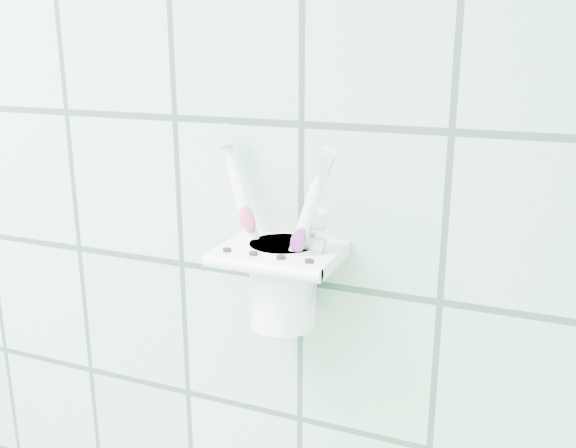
{
  "coord_description": "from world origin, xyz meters",
  "views": [
    {
      "loc": [
        0.9,
        0.54,
        1.52
      ],
      "look_at": [
        0.67,
        1.1,
        1.35
      ],
      "focal_mm": 40.0,
      "sensor_mm": 36.0,
      "label": 1
    }
  ],
  "objects_px": {
    "holder_bracket": "(281,255)",
    "cup": "(283,281)",
    "toothbrush_pink": "(273,221)",
    "toothpaste_tube": "(292,255)",
    "toothbrush_orange": "(273,222)",
    "toothbrush_blue": "(280,228)"
  },
  "relations": [
    {
      "from": "toothpaste_tube",
      "to": "cup",
      "type": "bearing_deg",
      "value": 161.87
    },
    {
      "from": "toothbrush_blue",
      "to": "toothbrush_orange",
      "type": "bearing_deg",
      "value": -94.57
    },
    {
      "from": "toothbrush_pink",
      "to": "toothpaste_tube",
      "type": "xyz_separation_m",
      "value": [
        0.02,
        0.0,
        -0.04
      ]
    },
    {
      "from": "toothbrush_pink",
      "to": "toothbrush_orange",
      "type": "distance_m",
      "value": 0.01
    },
    {
      "from": "toothpaste_tube",
      "to": "toothbrush_blue",
      "type": "bearing_deg",
      "value": 146.11
    },
    {
      "from": "holder_bracket",
      "to": "cup",
      "type": "distance_m",
      "value": 0.03
    },
    {
      "from": "cup",
      "to": "toothbrush_blue",
      "type": "xyz_separation_m",
      "value": [
        -0.01,
        0.01,
        0.06
      ]
    },
    {
      "from": "holder_bracket",
      "to": "toothbrush_orange",
      "type": "relative_size",
      "value": 0.6
    },
    {
      "from": "toothbrush_pink",
      "to": "toothbrush_orange",
      "type": "relative_size",
      "value": 1.03
    },
    {
      "from": "toothbrush_pink",
      "to": "toothpaste_tube",
      "type": "relative_size",
      "value": 1.6
    },
    {
      "from": "toothbrush_orange",
      "to": "holder_bracket",
      "type": "bearing_deg",
      "value": -27.6
    },
    {
      "from": "holder_bracket",
      "to": "toothbrush_orange",
      "type": "xyz_separation_m",
      "value": [
        -0.01,
        0.0,
        0.04
      ]
    },
    {
      "from": "cup",
      "to": "toothbrush_pink",
      "type": "relative_size",
      "value": 0.43
    },
    {
      "from": "holder_bracket",
      "to": "toothpaste_tube",
      "type": "height_order",
      "value": "toothpaste_tube"
    },
    {
      "from": "holder_bracket",
      "to": "toothbrush_orange",
      "type": "bearing_deg",
      "value": 159.76
    },
    {
      "from": "cup",
      "to": "toothbrush_blue",
      "type": "distance_m",
      "value": 0.06
    },
    {
      "from": "holder_bracket",
      "to": "cup",
      "type": "height_order",
      "value": "same"
    },
    {
      "from": "holder_bracket",
      "to": "toothbrush_blue",
      "type": "distance_m",
      "value": 0.03
    },
    {
      "from": "toothbrush_orange",
      "to": "toothpaste_tube",
      "type": "relative_size",
      "value": 1.55
    },
    {
      "from": "toothbrush_blue",
      "to": "toothpaste_tube",
      "type": "distance_m",
      "value": 0.04
    },
    {
      "from": "cup",
      "to": "toothbrush_orange",
      "type": "height_order",
      "value": "toothbrush_orange"
    },
    {
      "from": "cup",
      "to": "toothbrush_pink",
      "type": "xyz_separation_m",
      "value": [
        -0.01,
        -0.01,
        0.07
      ]
    }
  ]
}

